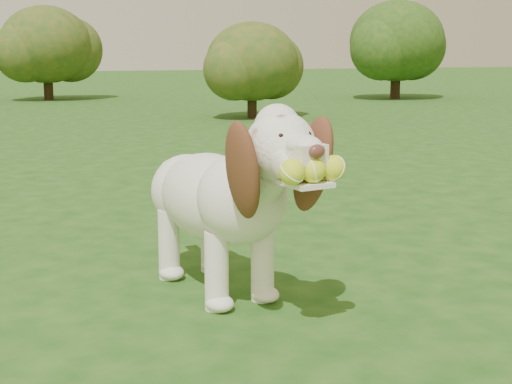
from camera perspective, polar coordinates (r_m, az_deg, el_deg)
name	(u,v)px	position (r m, az deg, el deg)	size (l,w,h in m)	color
ground	(131,271)	(3.56, -9.98, -6.21)	(80.00, 80.00, 0.00)	#184413
dog	(224,193)	(3.04, -2.56, -0.05)	(0.53, 1.33, 0.86)	white
shrub_i	(46,45)	(16.96, -16.45, 11.24)	(2.02, 2.02, 2.10)	#382314
shrub_h	(397,41)	(17.03, 11.21, 11.76)	(2.16, 2.16, 2.24)	#382314
shrub_d	(252,62)	(11.70, -0.32, 10.38)	(1.49, 1.49, 1.55)	#382314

